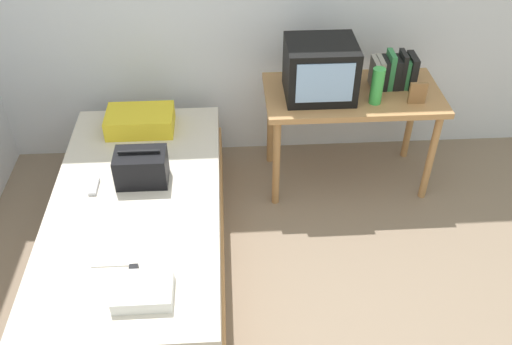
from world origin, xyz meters
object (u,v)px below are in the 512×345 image
Objects in this scene: desk at (352,104)px; book_row at (393,72)px; water_bottle at (377,86)px; remote_dark at (132,277)px; folded_towel at (143,291)px; bed at (140,231)px; tv at (320,70)px; handbag at (141,167)px; remote_silver at (94,187)px; picture_frame at (418,93)px; pillow at (140,121)px; magazine at (116,245)px.

book_row reaches higher than desk.
book_row is (0.16, 0.20, -0.01)m from water_bottle.
remote_dark is at bearing -139.34° from book_row.
remote_dark is at bearing 121.44° from folded_towel.
desk is 1.87m from remote_dark.
bed is 1.50m from tv.
desk reaches higher than handbag.
picture_frame is at bearing 12.50° from remote_silver.
picture_frame is 0.92× the size of remote_dark.
water_bottle is at bearing -19.51° from tv.
picture_frame is (1.75, 0.56, 0.56)m from bed.
handbag is at bearing -83.01° from pillow.
book_row is at bearing 33.79° from magazine.
desk reaches higher than magazine.
remote_silver is (-0.21, -0.60, -0.05)m from pillow.
pillow is (-1.18, 0.02, -0.35)m from tv.
water_bottle reaches higher than remote_silver.
handbag is at bearing 95.72° from folded_towel.
tv is 1.23m from pillow.
remote_silver is at bearing -157.18° from tv.
bed is 12.82× the size of remote_dark.
desk is 0.44m from picture_frame.
tv is 0.63m from picture_frame.
pillow is at bearing 70.48° from remote_silver.
bed is 6.90× the size of magazine.
pillow is at bearing 93.81° from remote_dark.
folded_towel is at bearing -79.90° from bed.
folded_towel is (0.07, -0.11, 0.02)m from remote_dark.
handbag is at bearing 91.49° from remote_dark.
water_bottle is 1.83m from remote_silver.
magazine is at bearing -146.21° from book_row.
bed is 13.89× the size of remote_silver.
desk is 1.80m from magazine.
folded_towel is (0.37, -0.81, 0.02)m from remote_silver.
bed is 8.33× the size of water_bottle.
book_row is 0.94× the size of handbag.
magazine is at bearing -153.04° from picture_frame.
tv is at bearing -176.33° from desk.
picture_frame is 2.08m from folded_towel.
tv is 0.37m from water_bottle.
desk is at bearing 36.87° from magazine.
tv is 1.66m from magazine.
tv is 1.52× the size of magazine.
magazine is at bearing -98.93° from bed.
picture_frame is 0.48× the size of handbag.
desk is 8.04× the size of picture_frame.
handbag is 0.30m from remote_silver.
pillow is at bearing 96.99° from handbag.
desk is 1.74m from remote_silver.
pillow is at bearing -177.96° from book_row.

